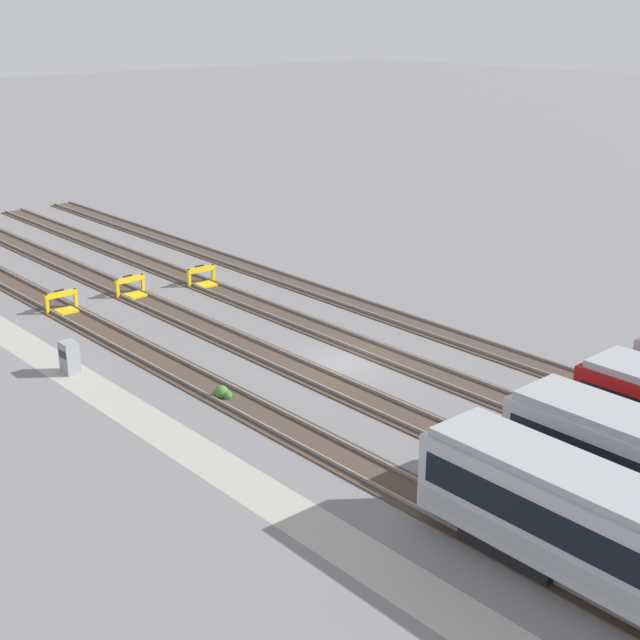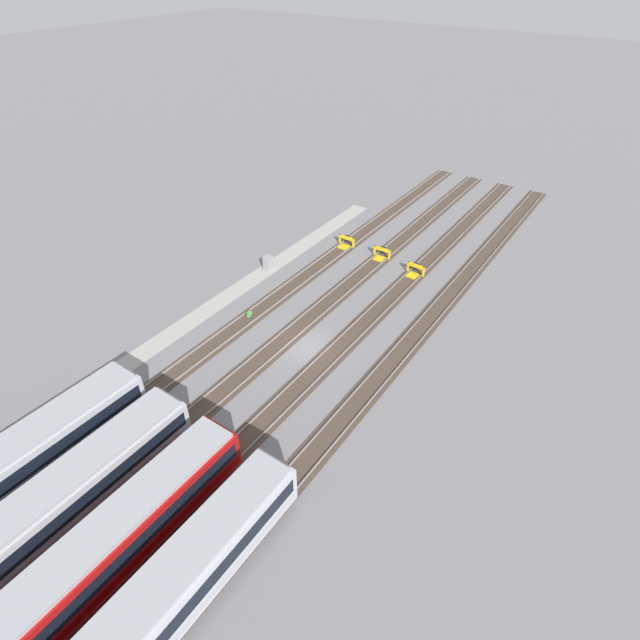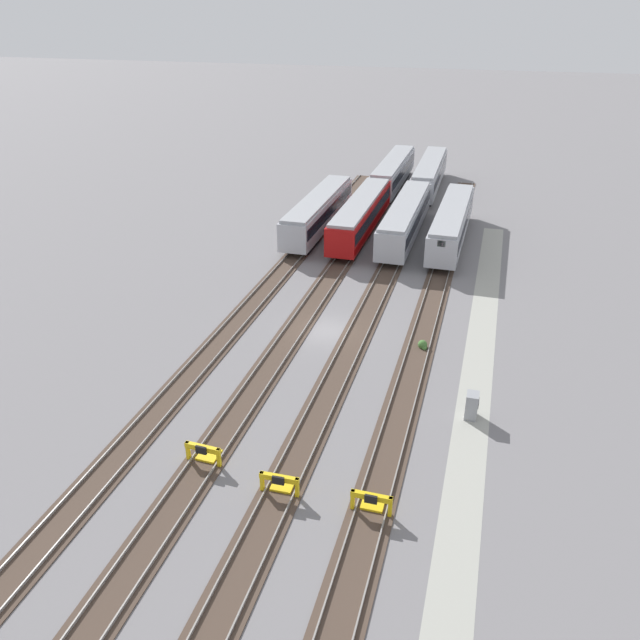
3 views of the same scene
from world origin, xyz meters
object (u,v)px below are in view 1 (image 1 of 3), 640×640
bumper_stop_middle_track (203,277)px  bumper_stop_near_inner_track (132,288)px  bumper_stop_nearest_track (63,303)px  electrical_cabinet (69,357)px  weed_clump (222,393)px

bumper_stop_middle_track → bumper_stop_near_inner_track: bearing=-103.1°
bumper_stop_nearest_track → electrical_cabinet: bearing=-24.4°
bumper_stop_middle_track → electrical_cabinet: bearing=-59.4°
weed_clump → electrical_cabinet: bearing=-152.8°
bumper_stop_near_inner_track → bumper_stop_middle_track: 4.68m
electrical_cabinet → weed_clump: 8.30m
bumper_stop_near_inner_track → weed_clump: bearing=-16.5°
electrical_cabinet → weed_clump: size_ratio=1.74×
bumper_stop_middle_track → weed_clump: 17.80m
bumper_stop_nearest_track → bumper_stop_near_inner_track: same height
bumper_stop_nearest_track → electrical_cabinet: 9.72m
weed_clump → bumper_stop_near_inner_track: bearing=163.5°
electrical_cabinet → weed_clump: bearing=27.2°
bumper_stop_near_inner_track → weed_clump: bumper_stop_near_inner_track is taller
bumper_stop_nearest_track → weed_clump: bearing=-0.8°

